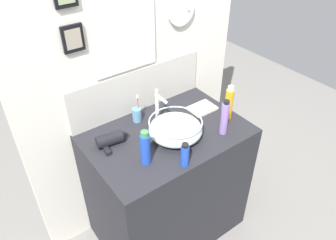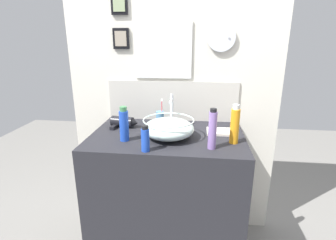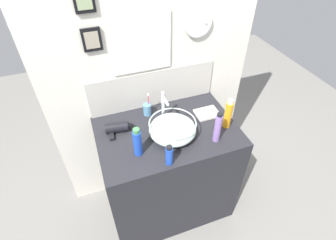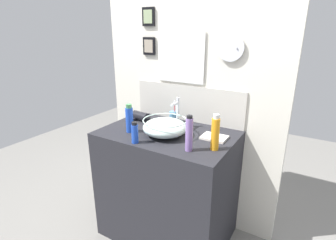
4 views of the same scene
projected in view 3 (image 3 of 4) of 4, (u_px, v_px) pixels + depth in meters
ground_plane at (168, 201)px, 2.51m from camera, size 6.00×6.00×0.00m
vanity_counter at (167, 171)px, 2.20m from camera, size 1.01×0.67×0.93m
back_panel at (151, 69)px, 1.95m from camera, size 1.61×0.10×2.48m
glass_bowl_sink at (173, 129)px, 1.81m from camera, size 0.33×0.33×0.12m
faucet at (164, 105)px, 1.89m from camera, size 0.02×0.11×0.25m
hair_drier at (119, 127)px, 1.86m from camera, size 0.21×0.14×0.08m
toothbrush_cup at (147, 109)px, 2.00m from camera, size 0.06×0.06×0.19m
lotion_bottle at (228, 114)px, 1.85m from camera, size 0.05×0.05×0.24m
soap_dispenser at (137, 142)px, 1.66m from camera, size 0.06×0.06×0.22m
spray_bottle at (169, 155)px, 1.62m from camera, size 0.05×0.05×0.15m
shampoo_bottle at (218, 128)px, 1.75m from camera, size 0.05×0.05×0.24m
hand_towel at (207, 113)px, 2.03m from camera, size 0.18×0.14×0.02m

